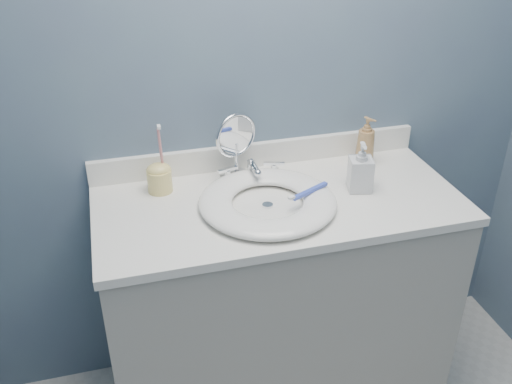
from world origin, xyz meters
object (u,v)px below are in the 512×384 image
object	(u,v)px
makeup_mirror	(236,143)
soap_bottle_amber	(366,141)
toothbrush_holder	(159,176)
soap_bottle_clear	(361,167)

from	to	relation	value
makeup_mirror	soap_bottle_amber	xyz separation A→B (m)	(0.48, -0.03, -0.04)
makeup_mirror	toothbrush_holder	distance (m)	0.29
makeup_mirror	toothbrush_holder	world-z (taller)	toothbrush_holder
soap_bottle_amber	toothbrush_holder	bearing A→B (deg)	155.15
soap_bottle_clear	toothbrush_holder	xyz separation A→B (m)	(-0.66, 0.17, -0.03)
makeup_mirror	soap_bottle_amber	size ratio (longest dim) A/B	1.32
soap_bottle_clear	toothbrush_holder	world-z (taller)	toothbrush_holder
soap_bottle_amber	makeup_mirror	bearing A→B (deg)	151.29
toothbrush_holder	soap_bottle_amber	bearing A→B (deg)	0.73
soap_bottle_clear	toothbrush_holder	distance (m)	0.68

